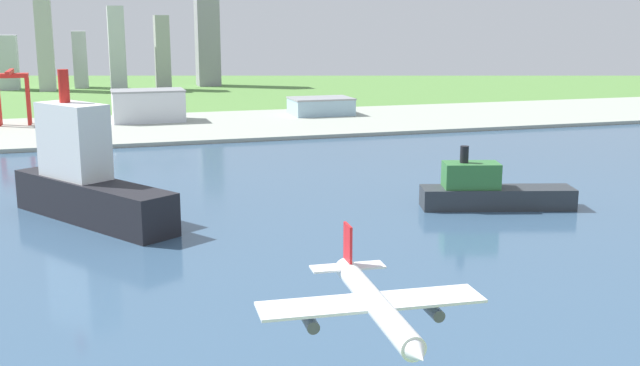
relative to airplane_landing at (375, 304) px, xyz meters
The scene contains 10 objects.
ground_plane 213.43m from the airplane_landing, 82.43° to the left, with size 2400.00×2400.00×0.00m, color #54853E.
water_bay 154.74m from the airplane_landing, 79.45° to the left, with size 840.00×360.00×0.15m, color #385675.
industrial_pier 401.75m from the airplane_landing, 86.01° to the left, with size 840.00×140.00×2.50m, color #9FA698.
airplane_landing is the anchor object (origin of this frame).
cargo_ship 176.69m from the airplane_landing, 104.67° to the left, with size 55.51×75.12×53.58m.
container_barge 177.72m from the airplane_landing, 54.29° to the left, with size 59.54×28.75×24.15m.
port_crane_red 440.44m from the airplane_landing, 101.65° to the left, with size 21.00×39.02×36.97m.
warehouse_main 427.07m from the airplane_landing, 90.25° to the left, with size 48.94×29.26×21.85m.
warehouse_annex 445.47m from the airplane_landing, 73.93° to the left, with size 44.73×32.09×12.67m.
distant_skyline 732.72m from the airplane_landing, 90.18° to the left, with size 232.43×74.09×124.71m.
Camera 1 is at (-70.75, -18.65, 70.64)m, focal length 42.66 mm.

